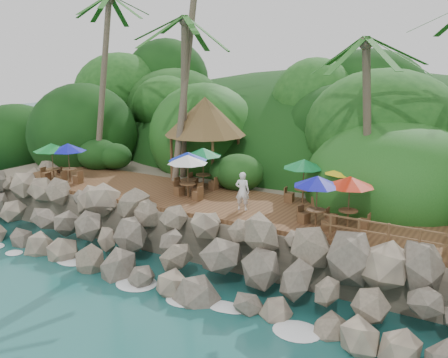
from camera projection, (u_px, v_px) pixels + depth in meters
The scene contains 11 objects.
ground at pixel (146, 291), 20.99m from camera, with size 140.00×140.00×0.00m, color #19514F.
land_base at pixel (304, 183), 34.01m from camera, with size 32.00×25.20×2.10m, color gray.
jungle_hill at pixel (342, 176), 40.48m from camera, with size 44.80×28.00×15.40m, color #143811.
seawall at pixel (175, 249), 22.38m from camera, with size 29.00×4.00×2.30m, color gray, non-canonical shape.
terrace at pixel (224, 203), 25.44m from camera, with size 26.00×5.00×0.20m, color brown.
jungle_foliage at pixel (297, 202), 33.43m from camera, with size 44.00×16.00×12.00m, color #143811, non-canonical shape.
foam_line at pixel (151, 288), 21.23m from camera, with size 25.20×0.80×0.06m.
palapa at pixel (205, 116), 29.78m from camera, with size 4.69×4.69×4.60m.
dining_clusters at pixel (233, 167), 24.55m from camera, with size 23.62×5.20×2.16m.
railing at pixel (436, 242), 18.21m from camera, with size 8.30×0.10×1.00m.
waiter at pixel (242, 191), 23.76m from camera, with size 0.65×0.43×1.79m, color white.
Camera 1 is at (12.74, -14.86, 9.36)m, focal length 41.93 mm.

